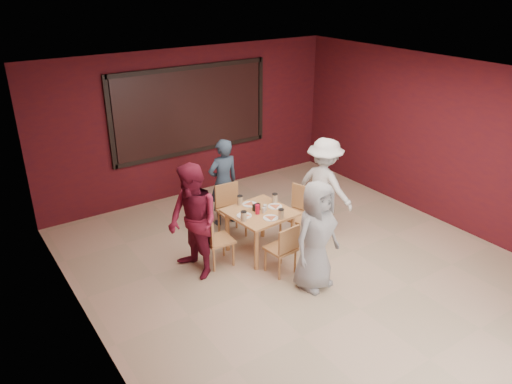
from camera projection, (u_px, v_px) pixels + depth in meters
floor at (305, 270)px, 7.37m from camera, size 7.00×7.00×0.00m
window_blinds at (192, 111)px, 9.31m from camera, size 3.00×0.02×1.50m
dining_table at (260, 216)px, 7.59m from camera, size 0.97×0.97×0.86m
chair_front at (284, 247)px, 7.10m from camera, size 0.41×0.41×0.78m
chair_back at (230, 207)px, 8.21m from camera, size 0.44×0.44×0.85m
chair_left at (214, 238)px, 7.31m from camera, size 0.42×0.42×0.82m
chair_right at (299, 211)px, 8.02m from camera, size 0.55×0.55×0.90m
diner_front at (316, 236)px, 6.70m from camera, size 0.84×0.62×1.57m
diner_back at (223, 182)px, 8.44m from camera, size 0.56×0.37×1.53m
diner_left at (193, 222)px, 6.95m from camera, size 0.71×0.87×1.68m
diner_right at (324, 186)px, 8.17m from camera, size 0.85×1.17×1.62m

